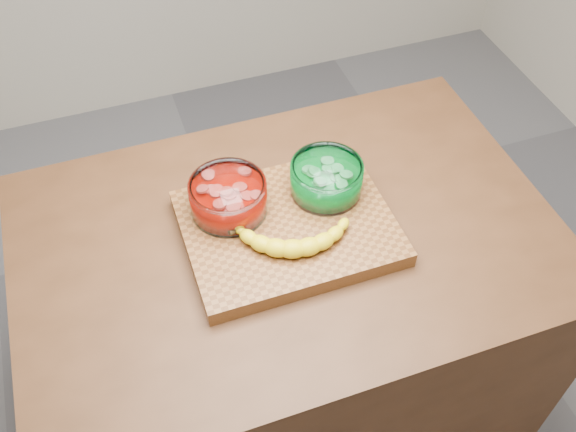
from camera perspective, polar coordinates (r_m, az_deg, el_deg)
name	(u,v)px	position (r m, az deg, el deg)	size (l,w,h in m)	color
ground	(288,409)	(2.19, 0.00, -16.80)	(3.50, 3.50, 0.00)	#5E5E63
counter	(288,338)	(1.79, 0.00, -10.82)	(1.20, 0.80, 0.90)	#462815
cutting_board	(288,228)	(1.41, 0.00, -1.07)	(0.45, 0.35, 0.04)	brown
bowl_red	(228,198)	(1.39, -5.32, 1.64)	(0.17, 0.17, 0.08)	white
bowl_green	(326,179)	(1.43, 3.43, 3.33)	(0.16, 0.16, 0.08)	white
banana	(294,232)	(1.35, 0.51, -1.40)	(0.28, 0.16, 0.04)	gold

